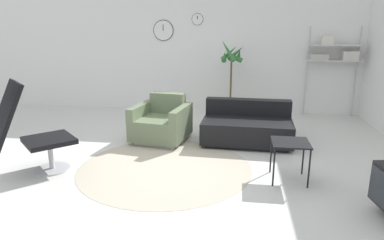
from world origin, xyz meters
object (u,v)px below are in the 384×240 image
at_px(lounge_chair, 16,119).
at_px(potted_plant, 231,86).
at_px(armchair_red, 162,124).
at_px(couch_low, 247,127).
at_px(side_table, 290,146).
at_px(shelf_unit, 334,53).

distance_m(lounge_chair, potted_plant, 4.03).
relative_size(armchair_red, couch_low, 0.67).
relative_size(lounge_chair, potted_plant, 0.81).
distance_m(couch_low, side_table, 1.46).
relative_size(lounge_chair, side_table, 2.64).
bearing_deg(side_table, armchair_red, 145.21).
bearing_deg(potted_plant, side_table, -74.53).
height_order(lounge_chair, potted_plant, potted_plant).
distance_m(couch_low, potted_plant, 1.58).
distance_m(armchair_red, side_table, 2.25).
xyz_separation_m(armchair_red, side_table, (1.84, -1.28, 0.15)).
xyz_separation_m(couch_low, potted_plant, (-0.31, 1.49, 0.42)).
height_order(side_table, potted_plant, potted_plant).
bearing_deg(shelf_unit, lounge_chair, -140.86).
height_order(lounge_chair, couch_low, lounge_chair).
height_order(side_table, shelf_unit, shelf_unit).
relative_size(armchair_red, side_table, 1.96).
height_order(lounge_chair, shelf_unit, shelf_unit).
relative_size(couch_low, shelf_unit, 0.78).
bearing_deg(armchair_red, shelf_unit, -138.09).
relative_size(couch_low, side_table, 2.94).
distance_m(armchair_red, shelf_unit, 3.76).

